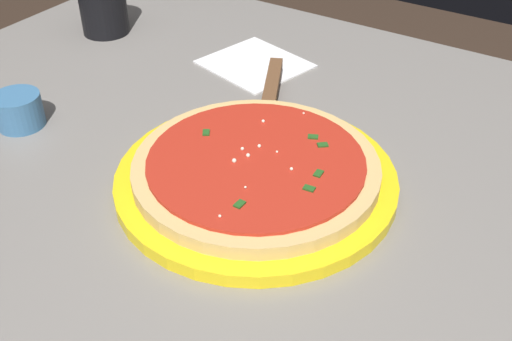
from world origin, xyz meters
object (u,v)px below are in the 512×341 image
Objects in this scene: cup_small_sauce at (19,110)px; serving_plate at (256,179)px; cup_tall_drink at (102,1)px; pizza at (256,167)px; pizza_server at (269,100)px; napkin_folded_right at (255,64)px.

serving_plate is at bearing 9.88° from cup_small_sauce.
serving_plate is 2.99× the size of cup_tall_drink.
serving_plate is at bearing -152.56° from pizza.
pizza is at bearing 9.88° from cup_small_sauce.
cup_small_sauce reaches higher than pizza_server.
cup_tall_drink reaches higher than pizza.
cup_tall_drink is at bearing 153.51° from serving_plate.
cup_small_sauce is at bearing -170.12° from serving_plate.
cup_small_sauce is (-0.25, -0.20, 0.00)m from pizza_server.
pizza is 1.96× the size of napkin_folded_right.
pizza is 2.60× the size of cup_tall_drink.
cup_tall_drink is 0.28m from napkin_folded_right.
cup_tall_drink is 0.76× the size of napkin_folded_right.
pizza_server is (-0.07, 0.14, 0.01)m from serving_plate.
cup_small_sauce reaches higher than napkin_folded_right.
pizza_server is (-0.07, 0.14, -0.00)m from pizza.
cup_small_sauce is (-0.32, -0.06, -0.00)m from pizza.
pizza is 0.16m from pizza_server.
cup_tall_drink is at bearing 112.20° from cup_small_sauce.
pizza_server reaches higher than napkin_folded_right.
serving_plate is 1.46× the size of pizza_server.
serving_plate is at bearing -26.49° from cup_tall_drink.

